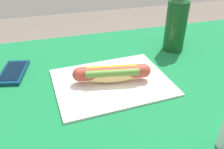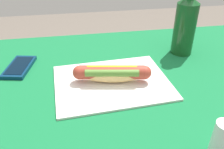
# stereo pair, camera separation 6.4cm
# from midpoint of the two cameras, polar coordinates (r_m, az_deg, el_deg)

# --- Properties ---
(dining_table) EXTENTS (1.23, 0.76, 0.73)m
(dining_table) POSITION_cam_midpoint_polar(r_m,az_deg,el_deg) (0.79, 3.00, -9.27)
(dining_table) COLOR brown
(dining_table) RESTS_ON ground
(paper_wrapper) EXTENTS (0.34, 0.27, 0.01)m
(paper_wrapper) POSITION_cam_midpoint_polar(r_m,az_deg,el_deg) (0.69, -2.65, -1.97)
(paper_wrapper) COLOR silver
(paper_wrapper) RESTS_ON dining_table
(hot_dog) EXTENTS (0.22, 0.08, 0.05)m
(hot_dog) POSITION_cam_midpoint_polar(r_m,az_deg,el_deg) (0.67, -2.71, 0.20)
(hot_dog) COLOR #E5BC75
(hot_dog) RESTS_ON paper_wrapper
(cell_phone) EXTENTS (0.10, 0.15, 0.01)m
(cell_phone) POSITION_cam_midpoint_polar(r_m,az_deg,el_deg) (0.81, -24.73, 0.42)
(cell_phone) COLOR #0A2D4C
(cell_phone) RESTS_ON dining_table
(soda_bottle) EXTENTS (0.07, 0.07, 0.24)m
(soda_bottle) POSITION_cam_midpoint_polar(r_m,az_deg,el_deg) (0.87, 13.15, 12.21)
(soda_bottle) COLOR #14471E
(soda_bottle) RESTS_ON dining_table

